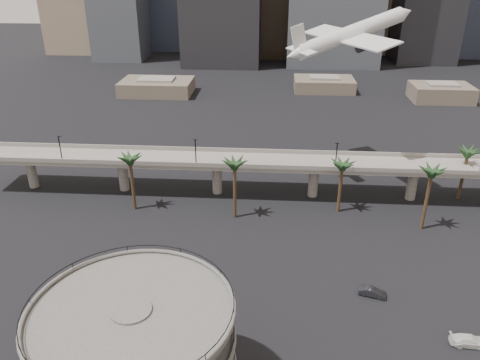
# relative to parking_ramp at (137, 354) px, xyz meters

# --- Properties ---
(parking_ramp) EXTENTS (22.20, 22.20, 17.35)m
(parking_ramp) POSITION_rel_parking_ramp_xyz_m (0.00, 0.00, 0.00)
(parking_ramp) COLOR #504E4B
(parking_ramp) RESTS_ON ground
(overpass) EXTENTS (130.00, 9.30, 14.70)m
(overpass) POSITION_rel_parking_ramp_xyz_m (13.00, 59.00, -2.50)
(overpass) COLOR slate
(overpass) RESTS_ON ground
(palm_trees) EXTENTS (76.40, 18.40, 14.00)m
(palm_trees) POSITION_rel_parking_ramp_xyz_m (24.58, 51.18, 1.46)
(palm_trees) COLOR #46361E
(palm_trees) RESTS_ON ground
(low_buildings) EXTENTS (135.00, 27.50, 6.80)m
(low_buildings) POSITION_rel_parking_ramp_xyz_m (19.89, 146.30, -6.97)
(low_buildings) COLOR brown
(low_buildings) RESTS_ON ground
(airborne_jet) EXTENTS (30.60, 28.28, 11.34)m
(airborne_jet) POSITION_rel_parking_ramp_xyz_m (30.99, 70.88, 24.46)
(airborne_jet) COLOR silver
(airborne_jet) RESTS_ON ground
(car_a) EXTENTS (4.56, 1.88, 1.54)m
(car_a) POSITION_rel_parking_ramp_xyz_m (1.57, 23.03, -9.06)
(car_a) COLOR #A21730
(car_a) RESTS_ON ground
(car_b) EXTENTS (4.64, 2.67, 1.45)m
(car_b) POSITION_rel_parking_ramp_xyz_m (31.22, 24.16, -9.11)
(car_b) COLOR black
(car_b) RESTS_ON ground
(car_c) EXTENTS (5.36, 2.37, 1.53)m
(car_c) POSITION_rel_parking_ramp_xyz_m (42.88, 14.34, -9.07)
(car_c) COLOR white
(car_c) RESTS_ON ground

